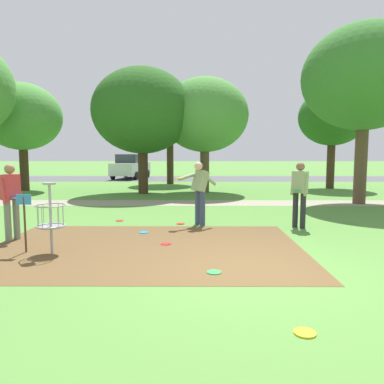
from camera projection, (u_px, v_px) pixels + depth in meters
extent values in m
plane|color=#518438|center=(249.00, 273.00, 6.07)|extent=(160.00, 160.00, 0.00)
cube|color=brown|center=(146.00, 247.00, 7.67)|extent=(6.41, 4.47, 0.01)
cylinder|color=#9E9EA3|center=(51.00, 219.00, 7.14)|extent=(0.05, 0.05, 1.35)
cylinder|color=#9E9EA3|center=(49.00, 184.00, 7.07)|extent=(0.24, 0.24, 0.04)
torus|color=#9E9EA3|center=(50.00, 205.00, 7.11)|extent=(0.58, 0.58, 0.02)
torus|color=#9E9EA3|center=(51.00, 226.00, 7.15)|extent=(0.55, 0.55, 0.03)
cylinder|color=#9E9EA3|center=(51.00, 227.00, 7.15)|extent=(0.48, 0.48, 0.02)
cylinder|color=gray|center=(63.00, 216.00, 7.13)|extent=(0.01, 0.01, 0.40)
cylinder|color=gray|center=(63.00, 214.00, 7.27)|extent=(0.01, 0.01, 0.40)
cylinder|color=gray|center=(59.00, 214.00, 7.36)|extent=(0.01, 0.01, 0.40)
cylinder|color=gray|center=(51.00, 214.00, 7.36)|extent=(0.01, 0.01, 0.40)
cylinder|color=gray|center=(44.00, 214.00, 7.27)|extent=(0.01, 0.01, 0.40)
cylinder|color=gray|center=(38.00, 216.00, 7.13)|extent=(0.01, 0.01, 0.40)
cylinder|color=gray|center=(38.00, 217.00, 6.99)|extent=(0.01, 0.01, 0.40)
cylinder|color=gray|center=(42.00, 218.00, 6.91)|extent=(0.01, 0.01, 0.40)
cylinder|color=gray|center=(50.00, 218.00, 6.90)|extent=(0.01, 0.01, 0.40)
cylinder|color=gray|center=(58.00, 217.00, 6.99)|extent=(0.01, 0.01, 0.40)
cylinder|color=#4C3823|center=(25.00, 225.00, 7.25)|extent=(0.04, 0.04, 1.10)
cube|color=#3384C6|center=(24.00, 199.00, 7.20)|extent=(0.28, 0.03, 0.20)
cylinder|color=#232328|center=(303.00, 211.00, 9.59)|extent=(0.14, 0.14, 0.92)
cylinder|color=#232328|center=(295.00, 210.00, 9.74)|extent=(0.14, 0.14, 0.92)
cube|color=#93A875|center=(300.00, 182.00, 9.59)|extent=(0.41, 0.41, 0.56)
sphere|color=brown|center=(300.00, 167.00, 9.54)|extent=(0.22, 0.22, 0.22)
cylinder|color=#93A875|center=(306.00, 186.00, 9.45)|extent=(0.18, 0.18, 0.55)
cylinder|color=#93A875|center=(293.00, 185.00, 9.72)|extent=(0.18, 0.18, 0.55)
cylinder|color=green|center=(296.00, 191.00, 9.49)|extent=(0.22, 0.22, 0.02)
cylinder|color=slate|center=(16.00, 219.00, 8.37)|extent=(0.14, 0.14, 0.92)
cylinder|color=slate|center=(8.00, 221.00, 8.18)|extent=(0.14, 0.14, 0.92)
cube|color=#D1383D|center=(10.00, 187.00, 8.20)|extent=(0.36, 0.42, 0.56)
sphere|color=#9E7051|center=(10.00, 169.00, 8.15)|extent=(0.22, 0.22, 0.22)
cylinder|color=#D1383D|center=(19.00, 190.00, 8.36)|extent=(0.19, 0.15, 0.55)
cylinder|color=#D1383D|center=(4.00, 192.00, 8.03)|extent=(0.19, 0.15, 0.55)
cylinder|color=#1E93DB|center=(17.00, 198.00, 8.14)|extent=(0.22, 0.22, 0.02)
cylinder|color=#384260|center=(203.00, 209.00, 9.96)|extent=(0.14, 0.14, 0.92)
cylinder|color=#384260|center=(198.00, 208.00, 10.14)|extent=(0.14, 0.14, 0.92)
cube|color=#93A875|center=(200.00, 181.00, 9.97)|extent=(0.52, 0.52, 0.60)
sphere|color=beige|center=(198.00, 166.00, 9.89)|extent=(0.22, 0.22, 0.22)
cylinder|color=#93A875|center=(188.00, 177.00, 9.91)|extent=(0.52, 0.43, 0.21)
cylinder|color=gold|center=(179.00, 178.00, 9.74)|extent=(0.22, 0.22, 0.02)
cylinder|color=#93A875|center=(209.00, 179.00, 9.95)|extent=(0.43, 0.36, 0.37)
cylinder|color=green|center=(214.00, 272.00, 6.06)|extent=(0.24, 0.24, 0.02)
cylinder|color=red|center=(181.00, 224.00, 10.21)|extent=(0.22, 0.22, 0.02)
cylinder|color=red|center=(120.00, 221.00, 10.67)|extent=(0.21, 0.21, 0.02)
cylinder|color=gold|center=(305.00, 333.00, 4.02)|extent=(0.24, 0.24, 0.02)
cylinder|color=#1E93DB|center=(144.00, 233.00, 9.07)|extent=(0.23, 0.23, 0.02)
cylinder|color=red|center=(166.00, 244.00, 7.95)|extent=(0.23, 0.23, 0.02)
cylinder|color=brown|center=(205.00, 170.00, 18.35)|extent=(0.45, 0.45, 2.20)
ellipsoid|color=#4C8E3D|center=(205.00, 115.00, 18.07)|extent=(4.25, 4.25, 3.61)
cylinder|color=#422D1E|center=(143.00, 171.00, 17.73)|extent=(0.47, 0.47, 2.15)
ellipsoid|color=#285B1E|center=(142.00, 111.00, 17.43)|extent=(4.73, 4.73, 4.02)
cylinder|color=#422D1E|center=(170.00, 162.00, 23.24)|extent=(0.43, 0.43, 2.70)
ellipsoid|color=#4C8E3D|center=(170.00, 118.00, 22.95)|extent=(3.63, 3.63, 3.08)
cylinder|color=#422D1E|center=(24.00, 168.00, 19.17)|extent=(0.44, 0.44, 2.29)
ellipsoid|color=#4C8E3D|center=(22.00, 117.00, 18.89)|extent=(3.99, 3.99, 3.39)
cylinder|color=#422D1E|center=(331.00, 165.00, 20.34)|extent=(0.42, 0.42, 2.52)
ellipsoid|color=#285B1E|center=(333.00, 117.00, 20.06)|extent=(3.62, 3.62, 3.08)
cylinder|color=brown|center=(361.00, 164.00, 14.20)|extent=(0.47, 0.47, 3.03)
ellipsoid|color=#38752D|center=(365.00, 77.00, 13.85)|extent=(4.63, 4.63, 3.93)
cube|color=#4C4C51|center=(206.00, 178.00, 28.19)|extent=(36.00, 6.00, 0.01)
cube|color=silver|center=(131.00, 169.00, 28.09)|extent=(2.55, 4.46, 0.90)
cube|color=#2D333D|center=(131.00, 158.00, 28.01)|extent=(1.96, 2.44, 0.64)
cylinder|color=black|center=(126.00, 174.00, 29.58)|extent=(0.29, 0.62, 0.60)
cylinder|color=black|center=(148.00, 174.00, 29.24)|extent=(0.29, 0.62, 0.60)
cylinder|color=black|center=(113.00, 175.00, 27.04)|extent=(0.29, 0.62, 0.60)
cylinder|color=black|center=(136.00, 176.00, 26.69)|extent=(0.29, 0.62, 0.60)
cube|color=gray|center=(217.00, 203.00, 14.50)|extent=(40.00, 1.64, 0.00)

